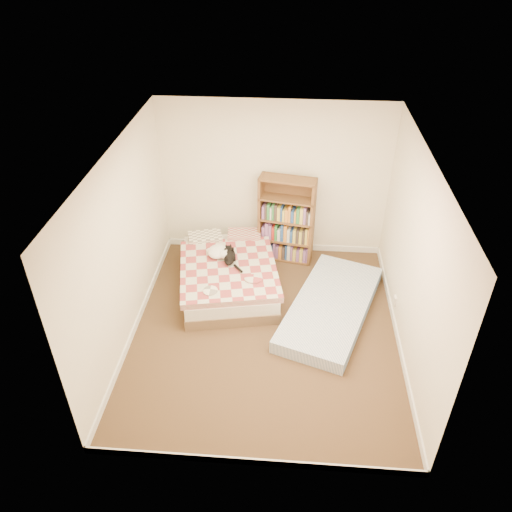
# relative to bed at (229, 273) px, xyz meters

# --- Properties ---
(room) EXTENTS (3.51, 4.01, 2.51)m
(room) POSITION_rel_bed_xyz_m (0.61, -0.94, 0.97)
(room) COLOR #4A2F1F
(room) RESTS_ON ground
(bed) EXTENTS (1.63, 2.07, 0.50)m
(bed) POSITION_rel_bed_xyz_m (0.00, 0.00, 0.00)
(bed) COLOR brown
(bed) RESTS_ON room
(bookshelf) EXTENTS (0.90, 0.44, 1.42)m
(bookshelf) POSITION_rel_bed_xyz_m (0.82, 0.82, 0.30)
(bookshelf) COLOR brown
(bookshelf) RESTS_ON room
(floor_mattress) EXTENTS (1.62, 2.34, 0.19)m
(floor_mattress) POSITION_rel_bed_xyz_m (1.50, -0.52, -0.13)
(floor_mattress) COLOR #6985AF
(floor_mattress) RESTS_ON room
(black_cat) EXTENTS (0.25, 0.62, 0.14)m
(black_cat) POSITION_rel_bed_xyz_m (0.03, 0.03, 0.28)
(black_cat) COLOR black
(black_cat) RESTS_ON bed
(white_dog) EXTENTS (0.33, 0.34, 0.16)m
(white_dog) POSITION_rel_bed_xyz_m (-0.16, 0.10, 0.30)
(white_dog) COLOR white
(white_dog) RESTS_ON bed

